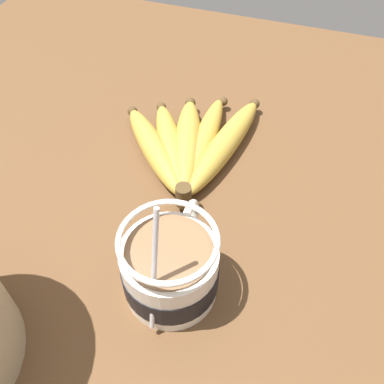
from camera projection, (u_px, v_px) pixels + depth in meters
The scene contains 3 objects.
table at pixel (169, 233), 54.09cm from camera, with size 110.33×110.33×3.62cm.
coffee_mug at pixel (171, 268), 44.04cm from camera, with size 14.12×10.13×15.97cm.
banana_bunch at pixel (190, 145), 59.71cm from camera, with size 23.66×20.06×4.11cm.
Camera 1 is at (-29.27, -12.99, 45.80)cm, focal length 40.00 mm.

